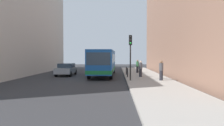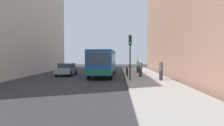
{
  "view_description": "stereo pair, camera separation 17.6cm",
  "coord_description": "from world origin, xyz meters",
  "px_view_note": "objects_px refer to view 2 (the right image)",
  "views": [
    {
      "loc": [
        2.33,
        -21.48,
        2.37
      ],
      "look_at": [
        1.79,
        2.14,
        1.59
      ],
      "focal_mm": 34.68,
      "sensor_mm": 36.0,
      "label": 1
    },
    {
      "loc": [
        2.51,
        -21.48,
        2.37
      ],
      "look_at": [
        1.79,
        2.14,
        1.59
      ],
      "focal_mm": 34.68,
      "sensor_mm": 36.0,
      "label": 2
    }
  ],
  "objects_px": {
    "bollard_near": "(127,72)",
    "pedestrian_mid_sidewalk": "(141,69)",
    "car_behind_bus": "(103,66)",
    "pedestrian_far_sidewalk": "(138,66)",
    "traffic_light": "(130,49)",
    "pedestrian_near_signal": "(161,70)",
    "bollard_mid": "(126,71)",
    "bus": "(103,61)",
    "car_beside_bus": "(67,69)"
  },
  "relations": [
    {
      "from": "traffic_light",
      "to": "bollard_mid",
      "type": "distance_m",
      "value": 6.56
    },
    {
      "from": "bollard_mid",
      "to": "pedestrian_mid_sidewalk",
      "type": "bearing_deg",
      "value": -62.65
    },
    {
      "from": "pedestrian_near_signal",
      "to": "car_behind_bus",
      "type": "bearing_deg",
      "value": 50.24
    },
    {
      "from": "car_behind_bus",
      "to": "pedestrian_near_signal",
      "type": "distance_m",
      "value": 17.04
    },
    {
      "from": "car_behind_bus",
      "to": "pedestrian_far_sidewalk",
      "type": "relative_size",
      "value": 2.63
    },
    {
      "from": "traffic_light",
      "to": "pedestrian_far_sidewalk",
      "type": "distance_m",
      "value": 9.38
    },
    {
      "from": "car_beside_bus",
      "to": "traffic_light",
      "type": "height_order",
      "value": "traffic_light"
    },
    {
      "from": "traffic_light",
      "to": "bollard_mid",
      "type": "relative_size",
      "value": 4.32
    },
    {
      "from": "car_behind_bus",
      "to": "bollard_near",
      "type": "bearing_deg",
      "value": 108.77
    },
    {
      "from": "car_behind_bus",
      "to": "traffic_light",
      "type": "relative_size",
      "value": 1.1
    },
    {
      "from": "bus",
      "to": "pedestrian_near_signal",
      "type": "xyz_separation_m",
      "value": [
        5.66,
        -6.02,
        -0.67
      ]
    },
    {
      "from": "pedestrian_near_signal",
      "to": "traffic_light",
      "type": "bearing_deg",
      "value": 120.45
    },
    {
      "from": "car_beside_bus",
      "to": "pedestrian_far_sidewalk",
      "type": "relative_size",
      "value": 2.58
    },
    {
      "from": "traffic_light",
      "to": "bollard_near",
      "type": "relative_size",
      "value": 4.32
    },
    {
      "from": "traffic_light",
      "to": "pedestrian_near_signal",
      "type": "distance_m",
      "value": 3.42
    },
    {
      "from": "bollard_mid",
      "to": "pedestrian_far_sidewalk",
      "type": "distance_m",
      "value": 3.36
    },
    {
      "from": "traffic_light",
      "to": "pedestrian_far_sidewalk",
      "type": "relative_size",
      "value": 2.4
    },
    {
      "from": "car_beside_bus",
      "to": "car_behind_bus",
      "type": "bearing_deg",
      "value": -111.13
    },
    {
      "from": "bus",
      "to": "traffic_light",
      "type": "bearing_deg",
      "value": 116.06
    },
    {
      "from": "car_behind_bus",
      "to": "pedestrian_far_sidewalk",
      "type": "bearing_deg",
      "value": 129.88
    },
    {
      "from": "bollard_near",
      "to": "bollard_mid",
      "type": "distance_m",
      "value": 2.89
    },
    {
      "from": "bollard_mid",
      "to": "pedestrian_near_signal",
      "type": "bearing_deg",
      "value": -64.14
    },
    {
      "from": "pedestrian_near_signal",
      "to": "bollard_near",
      "type": "bearing_deg",
      "value": 71.34
    },
    {
      "from": "bollard_near",
      "to": "car_beside_bus",
      "type": "bearing_deg",
      "value": 156.49
    },
    {
      "from": "pedestrian_far_sidewalk",
      "to": "bollard_mid",
      "type": "bearing_deg",
      "value": -93.21
    },
    {
      "from": "pedestrian_mid_sidewalk",
      "to": "pedestrian_far_sidewalk",
      "type": "distance_m",
      "value": 5.63
    },
    {
      "from": "car_beside_bus",
      "to": "traffic_light",
      "type": "distance_m",
      "value": 9.98
    },
    {
      "from": "pedestrian_mid_sidewalk",
      "to": "bollard_near",
      "type": "bearing_deg",
      "value": 61.85
    },
    {
      "from": "pedestrian_near_signal",
      "to": "car_beside_bus",
      "type": "bearing_deg",
      "value": 86.62
    },
    {
      "from": "bus",
      "to": "traffic_light",
      "type": "relative_size",
      "value": 2.7
    },
    {
      "from": "bollard_near",
      "to": "bus",
      "type": "bearing_deg",
      "value": 133.48
    },
    {
      "from": "pedestrian_far_sidewalk",
      "to": "bus",
      "type": "bearing_deg",
      "value": -120.76
    },
    {
      "from": "pedestrian_mid_sidewalk",
      "to": "pedestrian_far_sidewalk",
      "type": "bearing_deg",
      "value": -37.98
    },
    {
      "from": "car_beside_bus",
      "to": "car_behind_bus",
      "type": "xyz_separation_m",
      "value": [
        3.79,
        9.54,
        0.0
      ]
    },
    {
      "from": "car_behind_bus",
      "to": "bus",
      "type": "bearing_deg",
      "value": 97.65
    },
    {
      "from": "car_behind_bus",
      "to": "pedestrian_near_signal",
      "type": "relative_size",
      "value": 2.5
    },
    {
      "from": "pedestrian_mid_sidewalk",
      "to": "traffic_light",
      "type": "bearing_deg",
      "value": 123.33
    },
    {
      "from": "bollard_mid",
      "to": "bus",
      "type": "bearing_deg",
      "value": 179.66
    },
    {
      "from": "bus",
      "to": "car_behind_bus",
      "type": "bearing_deg",
      "value": -84.79
    },
    {
      "from": "bollard_near",
      "to": "traffic_light",
      "type": "bearing_deg",
      "value": -88.22
    },
    {
      "from": "bollard_mid",
      "to": "pedestrian_mid_sidewalk",
      "type": "relative_size",
      "value": 0.55
    },
    {
      "from": "car_beside_bus",
      "to": "traffic_light",
      "type": "bearing_deg",
      "value": 139.59
    },
    {
      "from": "pedestrian_near_signal",
      "to": "pedestrian_mid_sidewalk",
      "type": "xyz_separation_m",
      "value": [
        -1.51,
        3.31,
        -0.05
      ]
    },
    {
      "from": "car_beside_bus",
      "to": "bus",
      "type": "bearing_deg",
      "value": 177.37
    },
    {
      "from": "bollard_near",
      "to": "pedestrian_mid_sidewalk",
      "type": "height_order",
      "value": "pedestrian_mid_sidewalk"
    },
    {
      "from": "pedestrian_near_signal",
      "to": "pedestrian_mid_sidewalk",
      "type": "relative_size",
      "value": 1.05
    },
    {
      "from": "bus",
      "to": "car_behind_bus",
      "type": "xyz_separation_m",
      "value": [
        -0.71,
        9.79,
        -0.94
      ]
    },
    {
      "from": "bollard_near",
      "to": "pedestrian_near_signal",
      "type": "bearing_deg",
      "value": -46.96
    },
    {
      "from": "bus",
      "to": "pedestrian_far_sidewalk",
      "type": "height_order",
      "value": "bus"
    },
    {
      "from": "pedestrian_far_sidewalk",
      "to": "car_beside_bus",
      "type": "bearing_deg",
      "value": -137.77
    }
  ]
}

